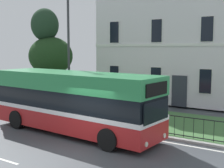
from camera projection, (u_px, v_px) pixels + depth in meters
name	position (u px, v px, depth m)	size (l,w,h in m)	color
ground_plane	(88.00, 148.00, 12.92)	(60.00, 56.00, 0.18)	#3F4449
georgian_townhouse	(201.00, 19.00, 24.62)	(14.74, 9.08, 12.80)	silver
iron_verge_railing	(128.00, 119.00, 15.61)	(19.46, 0.04, 0.97)	black
evergreen_tree	(49.00, 65.00, 22.53)	(3.25, 3.57, 7.18)	#423328
single_decker_bus	(74.00, 101.00, 15.08)	(9.37, 3.02, 3.02)	#AD1F20
street_lamp_post	(69.00, 44.00, 18.12)	(0.36, 0.24, 7.73)	#333338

